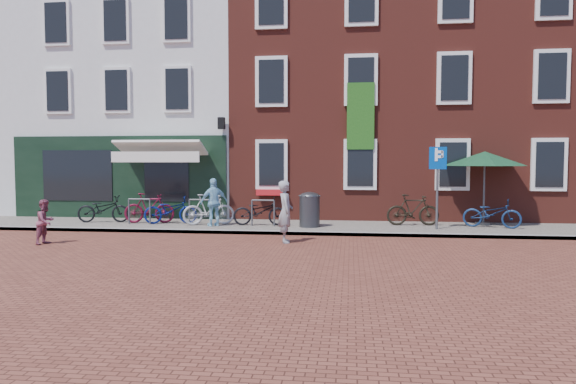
# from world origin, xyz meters

# --- Properties ---
(ground) EXTENTS (80.00, 80.00, 0.00)m
(ground) POSITION_xyz_m (0.00, 0.00, 0.00)
(ground) COLOR brown
(sidewalk) EXTENTS (24.00, 3.00, 0.10)m
(sidewalk) POSITION_xyz_m (1.00, 1.50, 0.05)
(sidewalk) COLOR slate
(sidewalk) RESTS_ON ground
(building_stucco) EXTENTS (8.00, 8.00, 9.00)m
(building_stucco) POSITION_xyz_m (-5.00, 7.00, 4.50)
(building_stucco) COLOR silver
(building_stucco) RESTS_ON ground
(building_brick_mid) EXTENTS (6.00, 8.00, 10.00)m
(building_brick_mid) POSITION_xyz_m (2.00, 7.00, 5.00)
(building_brick_mid) COLOR maroon
(building_brick_mid) RESTS_ON ground
(building_brick_right) EXTENTS (6.00, 8.00, 10.00)m
(building_brick_right) POSITION_xyz_m (8.00, 7.00, 5.00)
(building_brick_right) COLOR maroon
(building_brick_right) RESTS_ON ground
(litter_bin) EXTENTS (0.62, 0.62, 1.14)m
(litter_bin) POSITION_xyz_m (1.95, 1.17, 0.69)
(litter_bin) COLOR #37383A
(litter_bin) RESTS_ON sidewalk
(parking_sign) EXTENTS (0.50, 0.07, 2.43)m
(parking_sign) POSITION_xyz_m (5.72, 1.08, 1.76)
(parking_sign) COLOR #4C4C4F
(parking_sign) RESTS_ON sidewalk
(parasol) EXTENTS (2.61, 2.61, 2.41)m
(parasol) POSITION_xyz_m (7.37, 2.37, 2.27)
(parasol) COLOR #4C4C4F
(parasol) RESTS_ON sidewalk
(woman) EXTENTS (0.50, 0.65, 1.60)m
(woman) POSITION_xyz_m (1.52, -1.31, 0.80)
(woman) COLOR gray
(woman) RESTS_ON ground
(boy) EXTENTS (0.50, 0.60, 1.14)m
(boy) POSITION_xyz_m (-4.52, -2.28, 0.57)
(boy) COLOR #894156
(boy) RESTS_ON ground
(cafe_person) EXTENTS (0.92, 0.80, 1.49)m
(cafe_person) POSITION_xyz_m (-1.00, 1.00, 0.84)
(cafe_person) COLOR #89C7E5
(cafe_person) RESTS_ON sidewalk
(bicycle_0) EXTENTS (1.75, 0.85, 0.88)m
(bicycle_0) POSITION_xyz_m (-4.87, 1.52, 0.54)
(bicycle_0) COLOR black
(bicycle_0) RESTS_ON sidewalk
(bicycle_1) EXTENTS (1.67, 0.68, 0.98)m
(bicycle_1) POSITION_xyz_m (-3.30, 1.52, 0.59)
(bicycle_1) COLOR #570B20
(bicycle_1) RESTS_ON sidewalk
(bicycle_2) EXTENTS (1.76, 0.98, 0.88)m
(bicycle_2) POSITION_xyz_m (-2.56, 1.44, 0.54)
(bicycle_2) COLOR navy
(bicycle_2) RESTS_ON sidewalk
(bicycle_3) EXTENTS (1.68, 1.01, 0.98)m
(bicycle_3) POSITION_xyz_m (-1.25, 1.28, 0.59)
(bicycle_3) COLOR #ADACAF
(bicycle_3) RESTS_ON sidewalk
(bicycle_4) EXTENTS (1.72, 0.75, 0.88)m
(bicycle_4) POSITION_xyz_m (0.37, 1.37, 0.54)
(bicycle_4) COLOR black
(bicycle_4) RESTS_ON sidewalk
(bicycle_5) EXTENTS (1.65, 0.59, 0.98)m
(bicycle_5) POSITION_xyz_m (5.12, 1.90, 0.59)
(bicycle_5) COLOR black
(bicycle_5) RESTS_ON sidewalk
(bicycle_6) EXTENTS (1.77, 1.09, 0.88)m
(bicycle_6) POSITION_xyz_m (7.42, 1.63, 0.54)
(bicycle_6) COLOR #12284F
(bicycle_6) RESTS_ON sidewalk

